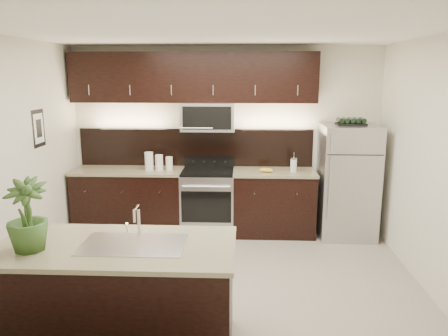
% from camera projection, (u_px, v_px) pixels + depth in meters
% --- Properties ---
extents(ground, '(4.50, 4.50, 0.00)m').
position_uv_depth(ground, '(219.00, 286.00, 4.84)').
color(ground, gray).
rests_on(ground, ground).
extents(room_walls, '(4.52, 4.02, 2.71)m').
position_uv_depth(room_walls, '(207.00, 135.00, 4.45)').
color(room_walls, beige).
rests_on(room_walls, ground).
extents(counter_run, '(3.51, 0.65, 0.94)m').
position_uv_depth(counter_run, '(194.00, 201.00, 6.41)').
color(counter_run, black).
rests_on(counter_run, ground).
extents(upper_fixtures, '(3.49, 0.40, 1.66)m').
position_uv_depth(upper_fixtures, '(195.00, 85.00, 6.20)').
color(upper_fixtures, black).
rests_on(upper_fixtures, counter_run).
extents(island, '(1.96, 0.96, 0.94)m').
position_uv_depth(island, '(118.00, 297.00, 3.66)').
color(island, black).
rests_on(island, ground).
extents(sink_faucet, '(0.84, 0.50, 0.28)m').
position_uv_depth(sink_faucet, '(134.00, 243.00, 3.56)').
color(sink_faucet, silver).
rests_on(sink_faucet, island).
extents(refrigerator, '(0.78, 0.70, 1.61)m').
position_uv_depth(refrigerator, '(347.00, 182.00, 6.18)').
color(refrigerator, '#B2B2B7').
rests_on(refrigerator, ground).
extents(wine_rack, '(0.40, 0.25, 0.10)m').
position_uv_depth(wine_rack, '(351.00, 122.00, 6.00)').
color(wine_rack, black).
rests_on(wine_rack, refrigerator).
extents(plant, '(0.37, 0.37, 0.58)m').
position_uv_depth(plant, '(27.00, 215.00, 3.39)').
color(plant, '#2E4E1F').
rests_on(plant, island).
extents(canisters, '(0.39, 0.17, 0.26)m').
position_uv_depth(canisters, '(157.00, 162.00, 6.28)').
color(canisters, silver).
rests_on(canisters, counter_run).
extents(french_press, '(0.09, 0.09, 0.27)m').
position_uv_depth(french_press, '(294.00, 165.00, 6.18)').
color(french_press, silver).
rests_on(french_press, counter_run).
extents(bananas, '(0.21, 0.18, 0.06)m').
position_uv_depth(bananas, '(263.00, 170.00, 6.18)').
color(bananas, gold).
rests_on(bananas, counter_run).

